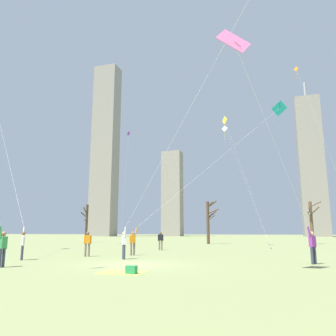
% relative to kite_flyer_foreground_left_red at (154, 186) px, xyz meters
% --- Properties ---
extents(ground_plane, '(400.00, 400.00, 0.00)m').
position_rel_kite_flyer_foreground_left_red_xyz_m(ground_plane, '(-0.55, -1.44, -4.09)').
color(ground_plane, '#848E56').
extents(kite_flyer_foreground_left_red, '(11.14, 7.16, 15.65)m').
position_rel_kite_flyer_foreground_left_red_xyz_m(kite_flyer_foreground_left_red, '(0.00, 0.00, 0.00)').
color(kite_flyer_foreground_left_red, '#33384C').
rests_on(kite_flyer_foreground_left_red, ground).
extents(kite_flyer_foreground_right_pink, '(3.91, 6.65, 10.07)m').
position_rel_kite_flyer_foreground_left_red_xyz_m(kite_flyer_foreground_right_pink, '(7.29, -0.12, -0.93)').
color(kite_flyer_foreground_right_pink, '#33384C').
rests_on(kite_flyer_foreground_right_pink, ground).
extents(kite_flyer_midfield_center_teal, '(11.45, 7.39, 12.84)m').
position_rel_kite_flyer_foreground_left_red_xyz_m(kite_flyer_midfield_center_teal, '(-0.81, 6.19, -0.68)').
color(kite_flyer_midfield_center_teal, '#726656').
rests_on(kite_flyer_midfield_center_teal, ground).
extents(kite_flyer_midfield_right_green, '(9.93, 6.70, 13.71)m').
position_rel_kite_flyer_foreground_left_red_xyz_m(kite_flyer_midfield_right_green, '(-9.61, 0.40, -0.80)').
color(kite_flyer_midfield_right_green, '#33384C').
rests_on(kite_flyer_midfield_right_green, ground).
extents(bystander_far_off_by_trees, '(0.46, 0.34, 1.62)m').
position_rel_kite_flyer_foreground_left_red_xyz_m(bystander_far_off_by_trees, '(-5.60, 2.77, -3.18)').
color(bystander_far_off_by_trees, '#726656').
rests_on(bystander_far_off_by_trees, ground).
extents(bystander_strolling_midfield, '(0.46, 0.34, 1.62)m').
position_rel_kite_flyer_foreground_left_red_xyz_m(bystander_strolling_midfield, '(-3.40, 11.64, -3.18)').
color(bystander_strolling_midfield, '#726656').
rests_on(bystander_strolling_midfield, ground).
extents(distant_kite_drifting_right_purple, '(0.33, 2.91, 16.98)m').
position_rel_kite_flyer_foreground_left_red_xyz_m(distant_kite_drifting_right_purple, '(-14.00, 27.56, 10.37)').
color(distant_kite_drifting_right_purple, purple).
rests_on(distant_kite_drifting_right_purple, ground).
extents(distant_kite_low_near_trees_orange, '(5.62, 3.55, 23.86)m').
position_rel_kite_flyer_foreground_left_red_xyz_m(distant_kite_low_near_trees_orange, '(11.51, 27.21, 15.79)').
color(distant_kite_low_near_trees_orange, orange).
rests_on(distant_kite_low_near_trees_orange, ground).
extents(distant_kite_drifting_left_white, '(5.52, 1.83, 16.25)m').
position_rel_kite_flyer_foreground_left_red_xyz_m(distant_kite_drifting_left_white, '(1.25, 27.14, 10.20)').
color(distant_kite_drifting_left_white, white).
rests_on(distant_kite_drifting_left_white, ground).
extents(distant_kite_high_overhead_yellow, '(4.94, 5.05, 15.58)m').
position_rel_kite_flyer_foreground_left_red_xyz_m(distant_kite_high_overhead_yellow, '(1.81, 21.23, 9.85)').
color(distant_kite_high_overhead_yellow, yellow).
rests_on(distant_kite_high_overhead_yellow, ground).
extents(picnic_spot, '(1.89, 1.52, 0.31)m').
position_rel_kite_flyer_foreground_left_red_xyz_m(picnic_spot, '(0.61, -4.71, -3.99)').
color(picnic_spot, '#D8BF4C').
rests_on(picnic_spot, ground).
extents(bare_tree_far_right_edge, '(1.98, 1.90, 5.72)m').
position_rel_kite_flyer_foreground_left_red_xyz_m(bare_tree_far_right_edge, '(11.50, 31.48, -1.01)').
color(bare_tree_far_right_edge, brown).
rests_on(bare_tree_far_right_edge, ground).
extents(bare_tree_rightmost, '(1.74, 1.53, 5.87)m').
position_rel_kite_flyer_foreground_left_red_xyz_m(bare_tree_rightmost, '(-1.93, 28.28, -0.91)').
color(bare_tree_rightmost, '#4C3828').
rests_on(bare_tree_rightmost, ground).
extents(bare_tree_center, '(1.23, 1.53, 5.85)m').
position_rel_kite_flyer_foreground_left_red_xyz_m(bare_tree_center, '(-21.42, 29.13, -1.00)').
color(bare_tree_center, '#423326').
rests_on(bare_tree_center, ground).
extents(skyline_squat_block, '(8.41, 7.18, 56.41)m').
position_rel_kite_flyer_foreground_left_red_xyz_m(skyline_squat_block, '(21.43, 107.34, 20.92)').
color(skyline_squat_block, gray).
rests_on(skyline_squat_block, ground).
extents(skyline_wide_slab, '(9.40, 6.66, 68.66)m').
position_rel_kite_flyer_foreground_left_red_xyz_m(skyline_wide_slab, '(-54.87, 97.18, 30.24)').
color(skyline_wide_slab, gray).
rests_on(skyline_wide_slab, ground).
extents(skyline_mid_tower_left, '(7.58, 5.79, 33.35)m').
position_rel_kite_flyer_foreground_left_red_xyz_m(skyline_mid_tower_left, '(-30.14, 107.62, 12.58)').
color(skyline_mid_tower_left, gray).
rests_on(skyline_mid_tower_left, ground).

